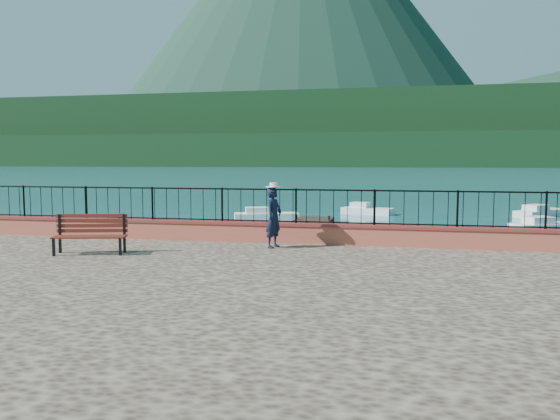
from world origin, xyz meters
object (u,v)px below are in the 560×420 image
at_px(boat_1, 483,236).
at_px(boat_2, 548,224).
at_px(boat_5, 541,210).
at_px(boat_3, 266,213).
at_px(person, 274,217).
at_px(boat_0, 216,250).
at_px(boat_4, 367,208).
at_px(park_bench, 90,242).

distance_m(boat_1, boat_2, 6.55).
bearing_deg(boat_5, boat_2, -148.46).
height_order(boat_2, boat_3, same).
xyz_separation_m(person, boat_1, (6.83, 9.69, -1.62)).
bearing_deg(boat_0, boat_2, 16.27).
height_order(person, boat_2, person).
height_order(person, boat_5, person).
relative_size(boat_2, boat_4, 1.10).
relative_size(person, boat_3, 0.43).
xyz_separation_m(boat_2, boat_4, (-9.29, 7.14, 0.00)).
bearing_deg(boat_0, park_bench, -125.65).
height_order(person, boat_4, person).
height_order(boat_0, boat_1, same).
bearing_deg(boat_3, person, -94.26).
bearing_deg(person, boat_3, 30.75).
bearing_deg(boat_4, boat_1, -50.70).
height_order(park_bench, boat_4, park_bench).
bearing_deg(boat_1, boat_3, 142.34).
height_order(park_bench, boat_2, park_bench).
distance_m(person, boat_1, 11.97).
bearing_deg(boat_5, boat_0, -175.46).
distance_m(boat_3, boat_4, 7.52).
height_order(boat_1, boat_2, same).
distance_m(boat_0, boat_3, 13.43).
bearing_deg(boat_2, boat_0, -166.70).
bearing_deg(park_bench, boat_0, 62.71).
bearing_deg(boat_4, boat_3, -123.90).
bearing_deg(boat_1, boat_2, 50.51).
bearing_deg(boat_2, boat_5, 52.60).
bearing_deg(boat_3, boat_1, -52.49).
relative_size(park_bench, boat_1, 0.46).
xyz_separation_m(park_bench, boat_2, (14.98, 16.96, -1.10)).
bearing_deg(park_bench, boat_5, 41.91).
bearing_deg(boat_5, person, -164.98).
bearing_deg(park_bench, person, 9.98).
bearing_deg(boat_2, person, -151.24).
bearing_deg(boat_0, person, -75.46).
height_order(boat_1, boat_5, same).
distance_m(person, boat_5, 26.22).
height_order(person, boat_3, person).
xyz_separation_m(park_bench, boat_4, (5.70, 24.10, -1.10)).
bearing_deg(boat_1, boat_0, -152.95).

